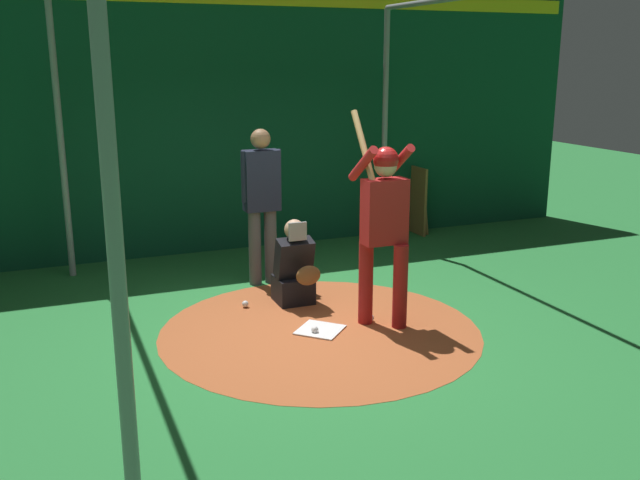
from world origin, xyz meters
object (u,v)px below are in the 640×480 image
Objects in this scene: home_plate at (320,330)px; umpire at (262,197)px; baseball_1 at (245,304)px; baseball_0 at (371,318)px; batter at (384,218)px; bat_rack at (417,202)px; baseball_2 at (315,330)px; catcher at (295,271)px.

umpire is at bearing -178.24° from home_plate.
baseball_1 is at bearing -30.71° from umpire.
home_plate is 2.01m from umpire.
baseball_0 is (-0.04, 0.59, 0.03)m from home_plate.
batter is at bearing 29.68° from baseball_0.
umpire reaches higher than baseball_1.
umpire is 25.42× the size of baseball_0.
bat_rack is 4.54m from baseball_2.
home_plate is 0.22× the size of umpire.
catcher is 0.66m from baseball_1.
baseball_1 is (-0.06, -0.56, -0.34)m from catcher.
catcher is 3.77m from bat_rack.
batter is 2.24× the size of catcher.
batter reaches higher than baseball_2.
catcher reaches higher than baseball_1.
batter reaches higher than baseball_0.
umpire reaches higher than catcher.
catcher is 1.00m from baseball_2.
home_plate is at bearing 1.76° from umpire.
home_plate is 1.07m from baseball_1.
catcher is 13.09× the size of baseball_2.
baseball_0 is at bearing 32.28° from catcher.
baseball_0 and baseball_1 have the same top height.
umpire is 3.45m from bat_rack.
home_plate is at bearing -3.54° from catcher.
baseball_0 is 0.67m from baseball_2.
home_plate is 5.68× the size of baseball_2.
home_plate is 5.68× the size of baseball_0.
batter is at bearing 83.30° from home_plate.
bat_rack is at bearing 137.41° from baseball_2.
home_plate is 0.40× the size of bat_rack.
catcher is (-0.96, -0.60, -0.75)m from batter.
bat_rack reaches higher than home_plate.
baseball_0 is at bearing -150.32° from batter.
baseball_2 is at bearing -55.27° from home_plate.
batter is (0.08, 0.65, 1.12)m from home_plate.
umpire is 2.04m from baseball_2.
baseball_2 is (0.05, -0.08, 0.03)m from home_plate.
baseball_1 is at bearing -129.63° from baseball_0.
catcher is 0.92× the size of bat_rack.
catcher is at bearing 176.46° from home_plate.
bat_rack is (-2.39, 2.92, 0.11)m from catcher.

